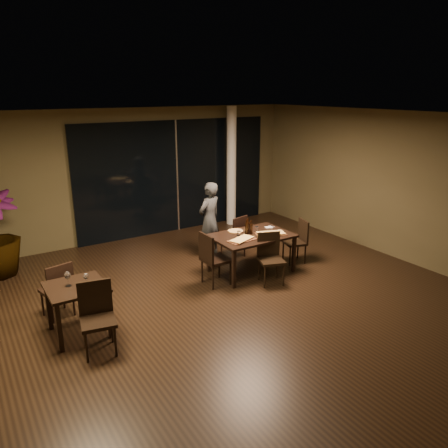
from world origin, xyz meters
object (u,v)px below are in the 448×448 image
Objects in this scene: chair_main_near at (270,255)px; diner at (210,219)px; bottle_c at (248,226)px; chair_side_near at (97,313)px; chair_side_far at (58,288)px; main_table at (252,238)px; bottle_a at (247,227)px; chair_main_right at (298,239)px; bottle_b at (251,227)px; chair_main_left at (212,256)px; side_table at (77,294)px; chair_main_far at (236,235)px.

chair_main_near is 1.77m from diner.
diner reaches higher than bottle_c.
chair_main_near is 0.95× the size of chair_side_near.
main_table is at bearing 164.83° from chair_side_far.
chair_main_near is 0.72m from bottle_a.
chair_main_right is 0.56× the size of diner.
diner reaches higher than bottle_b.
diner reaches higher than bottle_a.
chair_main_right reaches higher than main_table.
bottle_c is at bearing 166.54° from chair_side_far.
chair_main_right is at bearing 164.27° from chair_side_far.
chair_main_right is 1.27m from bottle_a.
bottle_a reaches higher than chair_main_right.
chair_side_near is at bearing -161.07° from bottle_a.
chair_side_near is at bearing -151.91° from chair_main_near.
bottle_c is at bearing -83.96° from chair_main_right.
chair_main_left is (-0.97, 0.43, 0.04)m from chair_main_near.
side_table is at bearing -170.55° from bottle_a.
diner reaches higher than chair_main_near.
chair_main_right is 2.99× the size of bottle_c.
bottle_a is (0.86, 0.17, 0.35)m from chair_main_left.
chair_side_near is 3.79m from diner.
chair_main_far is 1.01× the size of chair_side_far.
chair_main_near reaches higher than side_table.
bottle_a reaches higher than chair_main_left.
main_table is 1.71× the size of chair_main_right.
bottle_a is at bearing 179.33° from bottle_b.
chair_main_left is (2.46, 0.39, -0.08)m from side_table.
diner is at bearing 100.95° from main_table.
chair_main_far is at bearing -115.70° from chair_main_right.
bottle_b is (0.02, 0.05, 0.21)m from main_table.
bottle_c is (3.26, 1.15, 0.36)m from chair_side_near.
bottle_c is (3.51, -0.02, 0.39)m from chair_side_far.
bottle_c is at bearing 30.33° from chair_side_near.
main_table is 3.44m from side_table.
bottle_c reaches higher than chair_main_far.
side_table is 0.65m from chair_side_far.
chair_main_near reaches higher than chair_side_far.
chair_main_right is 1.21m from bottle_c.
bottle_a reaches higher than bottle_c.
chair_main_left is at bearing 32.62° from chair_side_near.
chair_main_far is at bearing 71.50° from bottle_a.
bottle_b is at bearing -81.50° from chair_main_right.
side_table is 0.87× the size of chair_main_near.
bottle_a reaches higher than main_table.
diner is at bearing 117.90° from chair_main_near.
main_table and side_table have the same top height.
chair_main_left is 1.04m from bottle_b.
chair_main_left is at bearing -73.55° from chair_main_right.
chair_main_far is 3.74m from chair_side_far.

